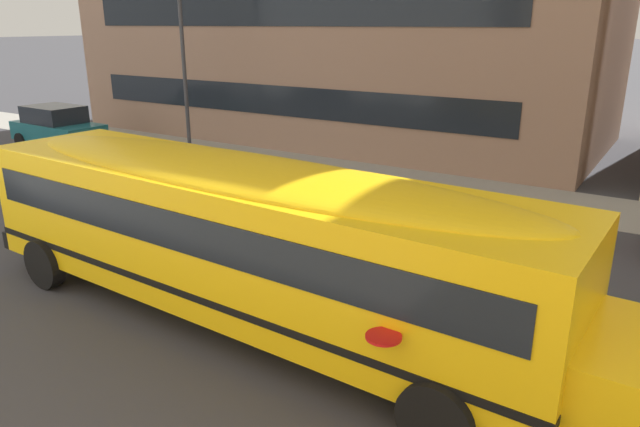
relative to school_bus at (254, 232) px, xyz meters
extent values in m
plane|color=#38383D|center=(-1.36, 1.99, -1.59)|extent=(400.00, 400.00, 0.00)
cube|color=gray|center=(-1.36, 9.61, -1.58)|extent=(120.00, 3.00, 0.01)
cube|color=silver|center=(-1.36, 1.99, -1.59)|extent=(110.00, 0.16, 0.01)
cube|color=yellow|center=(-0.23, 0.01, -0.10)|extent=(10.30, 2.70, 2.04)
cube|color=black|center=(-5.41, 0.20, -0.96)|extent=(0.27, 2.33, 0.33)
cube|color=black|center=(-0.23, 0.01, 0.26)|extent=(9.69, 2.72, 0.59)
cube|color=black|center=(-0.23, 0.01, -0.71)|extent=(10.32, 2.73, 0.11)
ellipsoid|color=yellow|center=(-0.23, 0.01, 0.92)|extent=(9.89, 2.50, 0.33)
cylinder|color=red|center=(2.99, -1.44, -0.21)|extent=(0.42, 0.42, 0.03)
cylinder|color=black|center=(3.69, 1.03, -1.13)|extent=(0.94, 0.29, 0.93)
cylinder|color=black|center=(3.61, -1.30, -1.13)|extent=(0.94, 0.29, 0.93)
cylinder|color=black|center=(-4.07, 1.31, -1.13)|extent=(0.94, 0.29, 0.93)
cylinder|color=black|center=(-4.16, -1.01, -1.13)|extent=(0.94, 0.29, 0.93)
cube|color=#195B66|center=(-15.29, 6.89, -0.94)|extent=(3.94, 1.78, 0.70)
cube|color=black|center=(-15.44, 6.89, -0.27)|extent=(2.23, 1.61, 0.64)
cylinder|color=black|center=(-13.97, 7.71, -1.29)|extent=(0.60, 0.19, 0.60)
cylinder|color=black|center=(-14.01, 6.01, -1.29)|extent=(0.60, 0.19, 0.60)
cylinder|color=black|center=(-16.57, 7.77, -1.29)|extent=(0.60, 0.19, 0.60)
cylinder|color=black|center=(-16.61, 6.07, -1.29)|extent=(0.60, 0.19, 0.60)
cylinder|color=#38383D|center=(-10.30, 8.91, 1.66)|extent=(0.14, 0.14, 6.50)
cube|color=black|center=(-8.01, 11.09, 0.33)|extent=(18.33, 0.04, 1.10)
cube|color=black|center=(-8.01, 11.09, 3.53)|extent=(18.33, 0.04, 1.10)
camera|label=1|loc=(5.48, -6.62, 3.10)|focal=32.79mm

